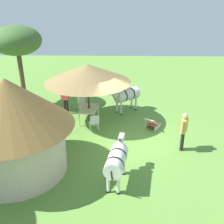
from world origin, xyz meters
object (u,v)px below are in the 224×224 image
zebra_by_umbrella (117,160)px  patio_chair_near_lawn (82,104)px  standing_watcher (184,128)px  zebra_nearest_camera (126,95)px  patio_chair_east_end (94,122)px  striped_lounge_chair (152,124)px  patio_dining_table (89,110)px  thatched_hut (12,123)px  guest_beside_umbrella (65,97)px  acacia_tree_left_background (17,41)px  shade_umbrella (88,73)px

zebra_by_umbrella → patio_chair_near_lawn: bearing=118.3°
standing_watcher → zebra_nearest_camera: 4.67m
patio_chair_east_end → striped_lounge_chair: size_ratio=0.95×
patio_chair_east_end → patio_chair_near_lawn: bearing=93.1°
patio_chair_east_end → zebra_by_umbrella: (-3.77, -1.11, 0.41)m
patio_dining_table → standing_watcher: (-2.73, -4.28, 0.38)m
zebra_nearest_camera → thatched_hut: bearing=104.8°
patio_chair_near_lawn → guest_beside_umbrella: guest_beside_umbrella is taller
standing_watcher → acacia_tree_left_background: 10.21m
patio_chair_near_lawn → striped_lounge_chair: 4.22m
standing_watcher → zebra_by_umbrella: standing_watcher is taller
shade_umbrella → patio_dining_table: shade_umbrella is taller
thatched_hut → zebra_by_umbrella: thatched_hut is taller
standing_watcher → acacia_tree_left_background: (5.03, 8.45, 2.75)m
patio_chair_near_lawn → zebra_nearest_camera: zebra_nearest_camera is taller
guest_beside_umbrella → standing_watcher: size_ratio=0.97×
standing_watcher → zebra_by_umbrella: bearing=156.9°
patio_dining_table → patio_chair_near_lawn: bearing=23.8°
standing_watcher → striped_lounge_chair: standing_watcher is taller
guest_beside_umbrella → zebra_nearest_camera: (0.38, -3.36, -0.02)m
guest_beside_umbrella → zebra_nearest_camera: 3.38m
striped_lounge_chair → zebra_by_umbrella: bearing=-78.3°
thatched_hut → patio_dining_table: (4.35, -2.23, -1.35)m
thatched_hut → patio_chair_near_lawn: 5.94m
shade_umbrella → patio_chair_east_end: (-1.19, -0.38, -2.09)m
patio_chair_east_end → acacia_tree_left_background: acacia_tree_left_background is taller
guest_beside_umbrella → striped_lounge_chair: guest_beside_umbrella is taller
patio_chair_east_end → zebra_by_umbrella: size_ratio=0.43×
patio_dining_table → guest_beside_umbrella: guest_beside_umbrella is taller
patio_dining_table → striped_lounge_chair: 3.36m
standing_watcher → thatched_hut: bearing=132.2°
patio_dining_table → patio_chair_east_end: size_ratio=1.67×
shade_umbrella → patio_chair_east_end: size_ratio=4.79×
striped_lounge_chair → acacia_tree_left_background: 8.77m
guest_beside_umbrella → striped_lounge_chair: size_ratio=1.77×
acacia_tree_left_background → patio_chair_east_end: bearing=-127.5°
guest_beside_umbrella → zebra_nearest_camera: guest_beside_umbrella is taller
thatched_hut → patio_dining_table: thatched_hut is taller
patio_chair_east_end → zebra_by_umbrella: bearing=-91.1°
guest_beside_umbrella → zebra_by_umbrella: bearing=-49.6°
guest_beside_umbrella → zebra_by_umbrella: (-5.90, -2.89, -0.08)m
patio_dining_table → zebra_by_umbrella: bearing=-163.3°
patio_chair_east_end → acacia_tree_left_background: (3.48, 4.55, 3.26)m
thatched_hut → zebra_by_umbrella: size_ratio=2.13×
thatched_hut → patio_chair_east_end: thatched_hut is taller
standing_watcher → zebra_nearest_camera: standing_watcher is taller
thatched_hut → striped_lounge_chair: size_ratio=4.69×
patio_chair_east_end → zebra_by_umbrella: zebra_by_umbrella is taller
patio_chair_near_lawn → standing_watcher: size_ratio=0.52×
thatched_hut → standing_watcher: thatched_hut is taller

